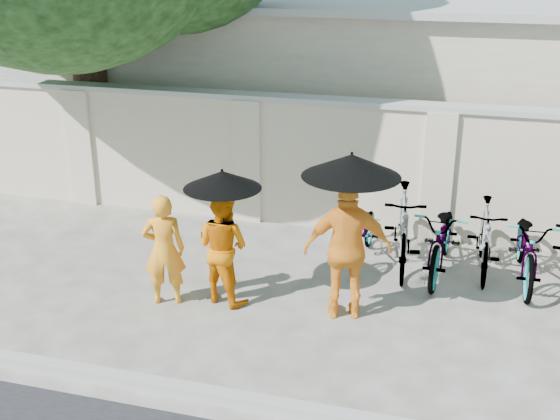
# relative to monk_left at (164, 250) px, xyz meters

# --- Properties ---
(ground) EXTENTS (80.00, 80.00, 0.00)m
(ground) POSITION_rel_monk_left_xyz_m (1.12, -0.08, -0.72)
(ground) COLOR #AAA7A0
(kerb) EXTENTS (40.00, 0.16, 0.12)m
(kerb) POSITION_rel_monk_left_xyz_m (1.12, -1.78, -0.66)
(kerb) COLOR #A5A5A5
(kerb) RESTS_ON ground
(compound_wall) EXTENTS (20.00, 0.30, 2.00)m
(compound_wall) POSITION_rel_monk_left_xyz_m (2.12, 3.12, 0.28)
(compound_wall) COLOR beige
(compound_wall) RESTS_ON ground
(building_behind) EXTENTS (14.00, 6.00, 3.20)m
(building_behind) POSITION_rel_monk_left_xyz_m (3.12, 6.92, 0.88)
(building_behind) COLOR beige
(building_behind) RESTS_ON ground
(monk_left) EXTENTS (0.62, 0.51, 1.45)m
(monk_left) POSITION_rel_monk_left_xyz_m (0.00, 0.00, 0.00)
(monk_left) COLOR orange
(monk_left) RESTS_ON ground
(monk_center) EXTENTS (0.86, 0.76, 1.48)m
(monk_center) POSITION_rel_monk_left_xyz_m (0.68, 0.26, 0.02)
(monk_center) COLOR orange
(monk_center) RESTS_ON ground
(parasol_center) EXTENTS (0.95, 0.95, 0.92)m
(parasol_center) POSITION_rel_monk_left_xyz_m (0.73, 0.18, 0.93)
(parasol_center) COLOR black
(parasol_center) RESTS_ON ground
(monk_right) EXTENTS (1.12, 0.68, 1.78)m
(monk_right) POSITION_rel_monk_left_xyz_m (2.26, 0.27, 0.17)
(monk_right) COLOR orange
(monk_right) RESTS_ON ground
(parasol_right) EXTENTS (1.14, 1.14, 1.08)m
(parasol_right) POSITION_rel_monk_left_xyz_m (2.28, 0.19, 1.23)
(parasol_right) COLOR black
(parasol_right) RESTS_ON ground
(bike_0) EXTENTS (0.60, 1.64, 0.85)m
(bike_0) POSITION_rel_monk_left_xyz_m (2.20, 1.91, -0.30)
(bike_0) COLOR #A5A5A5
(bike_0) RESTS_ON ground
(bike_1) EXTENTS (0.78, 1.97, 1.15)m
(bike_1) POSITION_rel_monk_left_xyz_m (2.75, 1.85, -0.15)
(bike_1) COLOR #A5A5A5
(bike_1) RESTS_ON ground
(bike_2) EXTENTS (0.80, 1.97, 1.01)m
(bike_2) POSITION_rel_monk_left_xyz_m (3.31, 1.82, -0.22)
(bike_2) COLOR #A5A5A5
(bike_2) RESTS_ON ground
(bike_3) EXTENTS (0.53, 1.70, 1.01)m
(bike_3) POSITION_rel_monk_left_xyz_m (3.86, 1.99, -0.22)
(bike_3) COLOR #A5A5A5
(bike_3) RESTS_ON ground
(bike_4) EXTENTS (0.73, 1.92, 1.00)m
(bike_4) POSITION_rel_monk_left_xyz_m (4.41, 1.86, -0.22)
(bike_4) COLOR #A5A5A5
(bike_4) RESTS_ON ground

